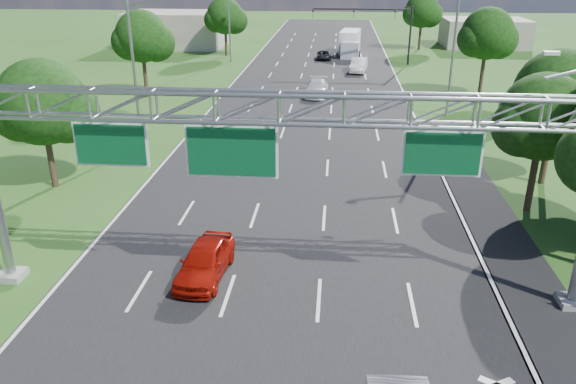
# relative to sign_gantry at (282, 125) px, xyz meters

# --- Properties ---
(ground) EXTENTS (220.00, 220.00, 0.00)m
(ground) POSITION_rel_sign_gantry_xyz_m (-0.33, 18.00, -6.89)
(ground) COLOR #214815
(ground) RESTS_ON ground
(road) EXTENTS (18.00, 180.00, 0.02)m
(road) POSITION_rel_sign_gantry_xyz_m (-0.33, 18.00, -6.89)
(road) COLOR black
(road) RESTS_ON ground
(road_flare) EXTENTS (3.00, 30.00, 0.02)m
(road_flare) POSITION_rel_sign_gantry_xyz_m (9.87, 2.00, -6.89)
(road_flare) COLOR black
(road_flare) RESTS_ON ground
(sign_gantry) EXTENTS (23.50, 1.00, 9.56)m
(sign_gantry) POSITION_rel_sign_gantry_xyz_m (0.00, 0.00, 0.00)
(sign_gantry) COLOR gray
(sign_gantry) RESTS_ON ground
(traffic_signal) EXTENTS (12.21, 0.24, 7.00)m
(traffic_signal) POSITION_rel_sign_gantry_xyz_m (7.15, 53.00, -1.72)
(traffic_signal) COLOR black
(traffic_signal) RESTS_ON ground
(streetlight_l_near) EXTENTS (2.97, 0.22, 10.16)m
(streetlight_l_near) POSITION_rel_sign_gantry_xyz_m (-11.63, 18.00, -1.31)
(streetlight_l_near) COLOR gray
(streetlight_l_near) RESTS_ON ground
(streetlight_l_far) EXTENTS (2.97, 0.22, 10.16)m
(streetlight_l_far) POSITION_rel_sign_gantry_xyz_m (-11.63, 53.00, -1.31)
(streetlight_l_far) COLOR gray
(streetlight_l_far) RESTS_ON ground
(streetlight_r_mid) EXTENTS (2.97, 0.22, 10.16)m
(streetlight_r_mid) POSITION_rel_sign_gantry_xyz_m (10.97, 28.00, -1.31)
(streetlight_r_mid) COLOR gray
(streetlight_r_mid) RESTS_ON ground
(tree_verge_la) EXTENTS (5.76, 4.80, 7.40)m
(tree_verge_la) POSITION_rel_sign_gantry_xyz_m (-14.25, 10.04, -2.13)
(tree_verge_la) COLOR #2D2116
(tree_verge_la) RESTS_ON ground
(tree_verge_lb) EXTENTS (5.76, 4.80, 8.06)m
(tree_verge_lb) POSITION_rel_sign_gantry_xyz_m (-16.25, 33.04, -1.48)
(tree_verge_lb) COLOR #2D2116
(tree_verge_lb) RESTS_ON ground
(tree_verge_lc) EXTENTS (5.76, 4.80, 7.62)m
(tree_verge_lc) POSITION_rel_sign_gantry_xyz_m (-13.25, 58.04, -1.92)
(tree_verge_lc) COLOR #2D2116
(tree_verge_lc) RESTS_ON ground
(tree_verge_rd) EXTENTS (5.76, 4.80, 8.28)m
(tree_verge_rd) POSITION_rel_sign_gantry_xyz_m (15.75, 36.04, -1.26)
(tree_verge_rd) COLOR #2D2116
(tree_verge_rd) RESTS_ON ground
(tree_verge_re) EXTENTS (5.76, 4.80, 7.84)m
(tree_verge_re) POSITION_rel_sign_gantry_xyz_m (13.75, 66.04, -1.70)
(tree_verge_re) COLOR #2D2116
(tree_verge_re) RESTS_ON ground
(building_left) EXTENTS (14.00, 10.00, 5.00)m
(building_left) POSITION_rel_sign_gantry_xyz_m (-22.33, 66.00, -4.39)
(building_left) COLOR gray
(building_left) RESTS_ON ground
(building_right) EXTENTS (12.00, 9.00, 4.00)m
(building_right) POSITION_rel_sign_gantry_xyz_m (23.67, 70.00, -4.89)
(building_right) COLOR gray
(building_right) RESTS_ON ground
(red_coupe) EXTENTS (2.07, 4.47, 1.48)m
(red_coupe) POSITION_rel_sign_gantry_xyz_m (-3.32, 0.88, -6.15)
(red_coupe) COLOR #A01107
(red_coupe) RESTS_ON ground
(car_queue_a) EXTENTS (2.25, 5.20, 1.49)m
(car_queue_a) POSITION_rel_sign_gantry_xyz_m (-0.04, 34.71, -6.15)
(car_queue_a) COLOR silver
(car_queue_a) RESTS_ON ground
(car_queue_b) EXTENTS (1.97, 4.00, 1.09)m
(car_queue_b) POSITION_rel_sign_gantry_xyz_m (0.08, 55.93, -6.34)
(car_queue_b) COLOR black
(car_queue_b) RESTS_ON ground
(car_queue_d) EXTENTS (2.30, 4.98, 1.58)m
(car_queue_d) POSITION_rel_sign_gantry_xyz_m (4.35, 47.49, -6.10)
(car_queue_d) COLOR silver
(car_queue_d) RESTS_ON ground
(box_truck) EXTENTS (3.09, 8.56, 3.15)m
(box_truck) POSITION_rel_sign_gantry_xyz_m (3.50, 60.30, -5.38)
(box_truck) COLOR white
(box_truck) RESTS_ON ground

